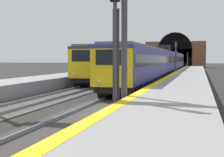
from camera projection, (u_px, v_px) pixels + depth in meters
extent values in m
plane|color=#282623|center=(93.00, 112.00, 15.46)|extent=(320.00, 320.00, 0.00)
cube|color=gray|center=(172.00, 105.00, 14.34)|extent=(112.00, 3.72, 1.00)
cube|color=yellow|center=(138.00, 93.00, 14.75)|extent=(112.00, 0.50, 0.01)
cube|color=#383533|center=(93.00, 111.00, 15.46)|extent=(160.00, 2.93, 0.06)
cube|color=gray|center=(80.00, 108.00, 15.65)|extent=(160.00, 0.07, 0.15)
cube|color=gray|center=(107.00, 110.00, 15.25)|extent=(160.00, 0.07, 0.15)
cube|color=#4C4742|center=(16.00, 107.00, 16.71)|extent=(160.00, 3.19, 0.06)
cube|color=gray|center=(4.00, 105.00, 16.90)|extent=(160.00, 0.07, 0.15)
cube|color=gray|center=(27.00, 106.00, 16.50)|extent=(160.00, 0.07, 0.15)
cube|color=navy|center=(140.00, 63.00, 27.26)|extent=(18.17, 2.86, 2.61)
cube|color=black|center=(140.00, 60.00, 27.24)|extent=(17.45, 2.89, 0.81)
cube|color=slate|center=(140.00, 48.00, 27.17)|extent=(17.63, 2.44, 0.20)
cube|color=black|center=(140.00, 80.00, 27.36)|extent=(17.81, 2.52, 0.50)
cylinder|color=black|center=(118.00, 93.00, 20.11)|extent=(0.90, 2.59, 0.89)
cylinder|color=black|center=(124.00, 90.00, 21.83)|extent=(0.90, 2.59, 0.89)
cylinder|color=black|center=(150.00, 79.00, 32.92)|extent=(0.90, 2.59, 0.89)
cylinder|color=black|center=(153.00, 78.00, 34.65)|extent=(0.90, 2.59, 0.89)
cube|color=yellow|center=(111.00, 68.00, 18.53)|extent=(0.13, 2.70, 2.36)
cube|color=black|center=(111.00, 57.00, 18.44)|extent=(0.05, 1.97, 0.94)
sphere|color=#F2EACC|center=(123.00, 82.00, 18.31)|extent=(0.20, 0.20, 0.20)
sphere|color=#F2EACC|center=(99.00, 81.00, 18.74)|extent=(0.20, 0.20, 0.20)
cube|color=navy|center=(164.00, 61.00, 45.22)|extent=(18.17, 2.86, 2.61)
cube|color=black|center=(164.00, 59.00, 45.20)|extent=(17.45, 2.89, 0.82)
cube|color=slate|center=(164.00, 52.00, 45.13)|extent=(17.63, 2.44, 0.20)
cube|color=black|center=(164.00, 71.00, 45.32)|extent=(17.81, 2.52, 0.50)
cylinder|color=black|center=(156.00, 77.00, 37.51)|extent=(0.90, 2.59, 0.89)
cylinder|color=black|center=(158.00, 76.00, 39.23)|extent=(0.90, 2.59, 0.89)
cylinder|color=black|center=(168.00, 72.00, 51.45)|extent=(0.90, 2.59, 0.89)
cylinder|color=black|center=(169.00, 71.00, 53.18)|extent=(0.90, 2.59, 0.89)
cube|color=navy|center=(174.00, 61.00, 63.19)|extent=(18.17, 2.86, 2.61)
cube|color=black|center=(174.00, 59.00, 63.17)|extent=(17.45, 2.89, 0.93)
cube|color=slate|center=(174.00, 54.00, 63.10)|extent=(17.63, 2.44, 0.20)
cube|color=black|center=(174.00, 68.00, 63.29)|extent=(17.81, 2.52, 0.50)
cylinder|color=black|center=(170.00, 71.00, 55.68)|extent=(0.90, 2.59, 0.89)
cylinder|color=black|center=(171.00, 70.00, 57.40)|extent=(0.90, 2.59, 0.89)
cylinder|color=black|center=(176.00, 68.00, 69.21)|extent=(0.90, 2.59, 0.89)
cylinder|color=black|center=(177.00, 68.00, 70.94)|extent=(0.90, 2.59, 0.89)
cube|color=black|center=(164.00, 48.00, 45.10)|extent=(1.30, 1.69, 0.90)
cube|color=#333338|center=(113.00, 61.00, 35.34)|extent=(18.38, 3.21, 2.83)
cube|color=black|center=(113.00, 59.00, 35.32)|extent=(17.65, 3.23, 0.93)
cube|color=slate|center=(113.00, 48.00, 35.24)|extent=(17.82, 2.77, 0.20)
cube|color=black|center=(113.00, 75.00, 35.45)|extent=(18.01, 2.86, 0.50)
cylinder|color=black|center=(88.00, 83.00, 27.98)|extent=(0.95, 2.66, 0.90)
cylinder|color=black|center=(95.00, 82.00, 29.69)|extent=(0.95, 2.66, 0.90)
cylinder|color=black|center=(126.00, 75.00, 41.25)|extent=(0.95, 2.66, 0.90)
cylinder|color=black|center=(130.00, 74.00, 42.96)|extent=(0.95, 2.66, 0.90)
cube|color=yellow|center=(83.00, 64.00, 26.58)|extent=(0.17, 2.76, 2.57)
cube|color=black|center=(82.00, 56.00, 26.48)|extent=(0.08, 2.01, 1.02)
sphere|color=#F2EACC|center=(91.00, 75.00, 26.35)|extent=(0.20, 0.20, 0.20)
sphere|color=#F2EACC|center=(74.00, 74.00, 26.81)|extent=(0.20, 0.20, 0.20)
cube|color=#333338|center=(143.00, 60.00, 53.47)|extent=(18.38, 3.21, 2.83)
cube|color=black|center=(143.00, 57.00, 53.44)|extent=(17.65, 3.23, 0.94)
cube|color=slate|center=(143.00, 52.00, 53.37)|extent=(17.82, 2.77, 0.20)
cube|color=black|center=(143.00, 69.00, 53.58)|extent=(18.01, 2.86, 0.50)
cylinder|color=black|center=(132.00, 73.00, 45.76)|extent=(0.95, 2.66, 0.90)
cylinder|color=black|center=(135.00, 73.00, 47.47)|extent=(0.95, 2.66, 0.90)
cylinder|color=black|center=(149.00, 70.00, 59.73)|extent=(0.95, 2.66, 0.90)
cylinder|color=black|center=(151.00, 70.00, 61.44)|extent=(0.95, 2.66, 0.90)
cube|color=#333338|center=(157.00, 60.00, 71.61)|extent=(18.38, 3.21, 2.83)
cube|color=black|center=(157.00, 58.00, 71.58)|extent=(17.65, 3.23, 0.93)
cube|color=slate|center=(157.00, 53.00, 71.51)|extent=(17.82, 2.77, 0.20)
cube|color=black|center=(157.00, 67.00, 71.71)|extent=(18.01, 2.86, 0.50)
cylinder|color=black|center=(151.00, 69.00, 63.89)|extent=(0.95, 2.66, 0.90)
cylinder|color=black|center=(153.00, 69.00, 65.61)|extent=(0.95, 2.66, 0.90)
cylinder|color=black|center=(161.00, 67.00, 77.85)|extent=(0.95, 2.66, 0.90)
cylinder|color=black|center=(162.00, 67.00, 79.57)|extent=(0.95, 2.66, 0.90)
cube|color=black|center=(143.00, 48.00, 53.34)|extent=(1.33, 1.75, 0.90)
cylinder|color=#38383D|center=(115.00, 64.00, 12.35)|extent=(0.16, 0.16, 4.97)
cube|color=#38383D|center=(116.00, 64.00, 12.49)|extent=(0.04, 0.28, 4.47)
cylinder|color=#4C4C54|center=(176.00, 63.00, 42.82)|extent=(0.16, 0.16, 4.09)
cube|color=black|center=(176.00, 45.00, 42.65)|extent=(0.20, 0.38, 1.05)
cube|color=#4C4C54|center=(176.00, 63.00, 42.95)|extent=(0.04, 0.28, 3.68)
sphere|color=red|center=(176.00, 42.00, 42.50)|extent=(0.20, 0.20, 0.20)
sphere|color=yellow|center=(176.00, 44.00, 42.52)|extent=(0.20, 0.20, 0.20)
sphere|color=green|center=(176.00, 47.00, 42.54)|extent=(0.20, 0.20, 0.20)
cylinder|color=#4C4C54|center=(187.00, 62.00, 82.24)|extent=(0.16, 0.16, 3.59)
cube|color=black|center=(188.00, 54.00, 82.10)|extent=(0.20, 0.38, 0.75)
cube|color=#4C4C54|center=(187.00, 62.00, 82.37)|extent=(0.04, 0.28, 3.23)
sphere|color=red|center=(188.00, 53.00, 81.96)|extent=(0.20, 0.20, 0.20)
sphere|color=yellow|center=(188.00, 54.00, 81.98)|extent=(0.20, 0.20, 0.20)
cylinder|color=#3F3F47|center=(124.00, 49.00, 13.80)|extent=(0.28, 0.28, 6.30)
cube|color=brown|center=(175.00, 54.00, 93.25)|extent=(2.40, 18.07, 7.85)
cube|color=black|center=(175.00, 58.00, 92.13)|extent=(0.12, 10.12, 5.49)
cylinder|color=black|center=(175.00, 49.00, 91.94)|extent=(0.12, 10.12, 10.12)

